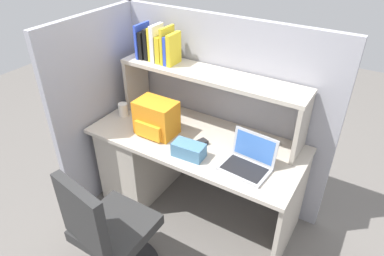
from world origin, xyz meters
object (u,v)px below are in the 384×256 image
computer_mouse (200,143)px  paper_cup (123,110)px  laptop (248,161)px  office_chair (110,239)px  tissue_box (189,150)px  backpack (156,118)px

computer_mouse → paper_cup: paper_cup is taller
laptop → office_chair: 1.02m
paper_cup → tissue_box: 0.77m
backpack → office_chair: size_ratio=0.32×
laptop → paper_cup: 1.14m
paper_cup → tissue_box: size_ratio=0.50×
backpack → office_chair: 0.89m
computer_mouse → backpack: bearing=-154.1°
backpack → tissue_box: 0.39m
computer_mouse → office_chair: size_ratio=0.11×
laptop → backpack: size_ratio=1.10×
backpack → tissue_box: size_ratio=1.36×
laptop → paper_cup: laptop is taller
paper_cup → backpack: bearing=-9.7°
backpack → computer_mouse: backpack is taller
laptop → tissue_box: size_ratio=1.50×
backpack → office_chair: bearing=-78.0°
laptop → paper_cup: bearing=175.8°
backpack → tissue_box: bearing=-18.2°
laptop → paper_cup: (-1.14, 0.08, 0.00)m
computer_mouse → office_chair: 0.88m
tissue_box → office_chair: office_chair is taller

